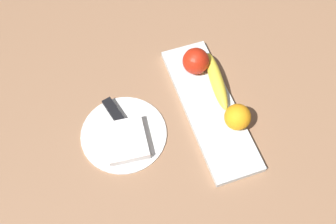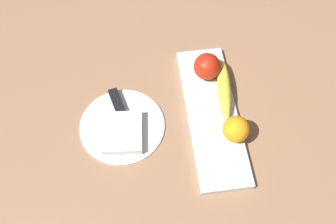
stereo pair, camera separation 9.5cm
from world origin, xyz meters
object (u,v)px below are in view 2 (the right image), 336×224
at_px(apple, 207,66).
at_px(folded_napkin, 122,132).
at_px(knife, 120,109).
at_px(orange_near_apple, 236,129).
at_px(fruit_tray, 213,115).
at_px(dinner_plate, 122,126).
at_px(banana, 224,89).

height_order(apple, folded_napkin, apple).
xyz_separation_m(folded_napkin, knife, (-0.07, -0.00, -0.00)).
xyz_separation_m(apple, orange_near_apple, (0.19, 0.04, -0.00)).
distance_m(fruit_tray, knife, 0.24).
bearing_deg(dinner_plate, folded_napkin, 0.00).
relative_size(banana, orange_near_apple, 2.79).
distance_m(dinner_plate, folded_napkin, 0.03).
height_order(orange_near_apple, folded_napkin, orange_near_apple).
relative_size(orange_near_apple, folded_napkin, 0.59).
bearing_deg(banana, fruit_tray, -25.36).
xyz_separation_m(fruit_tray, dinner_plate, (0.00, -0.23, -0.00)).
bearing_deg(apple, orange_near_apple, 10.94).
xyz_separation_m(banana, knife, (0.01, -0.27, -0.02)).
relative_size(dinner_plate, folded_napkin, 1.95).
bearing_deg(fruit_tray, banana, 147.20).
relative_size(fruit_tray, dinner_plate, 1.89).
bearing_deg(dinner_plate, fruit_tray, 90.00).
distance_m(apple, knife, 0.25).
height_order(folded_napkin, knife, folded_napkin).
bearing_deg(fruit_tray, orange_near_apple, 28.93).
relative_size(banana, dinner_plate, 0.85).
xyz_separation_m(apple, knife, (0.08, -0.23, -0.04)).
bearing_deg(banana, dinner_plate, -70.69).
distance_m(orange_near_apple, folded_napkin, 0.27).
height_order(banana, dinner_plate, banana).
height_order(apple, dinner_plate, apple).
height_order(orange_near_apple, knife, orange_near_apple).
height_order(fruit_tray, apple, apple).
xyz_separation_m(orange_near_apple, knife, (-0.11, -0.27, -0.03)).
height_order(apple, banana, apple).
xyz_separation_m(fruit_tray, orange_near_apple, (0.07, 0.04, 0.04)).
distance_m(apple, banana, 0.07).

